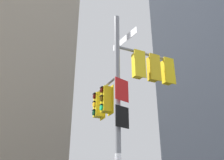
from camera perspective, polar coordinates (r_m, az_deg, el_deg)
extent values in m
cube|color=#4C5460|center=(43.37, 19.87, 13.80)|extent=(12.95, 12.95, 54.11)
cylinder|color=gray|center=(8.30, 1.32, -7.13)|extent=(0.20, 0.20, 7.83)
cylinder|color=gray|center=(9.90, 7.76, 6.07)|extent=(1.65, 2.05, 0.11)
cylinder|color=gray|center=(9.55, -1.32, -1.20)|extent=(1.56, 1.26, 0.11)
cube|color=yellow|center=(9.29, 6.63, 3.92)|extent=(0.32, 0.40, 1.14)
cube|color=yellow|center=(9.43, 6.02, 3.44)|extent=(0.48, 0.48, 1.00)
cylinder|color=red|center=(9.75, 5.32, 4.78)|extent=(0.17, 0.19, 0.20)
cube|color=black|center=(9.81, 5.28, 5.38)|extent=(0.19, 0.22, 0.02)
cylinder|color=#3C2C06|center=(9.58, 5.40, 2.95)|extent=(0.17, 0.19, 0.20)
cube|color=black|center=(9.64, 5.36, 3.57)|extent=(0.19, 0.22, 0.02)
cylinder|color=#06311C|center=(9.43, 5.48, 1.05)|extent=(0.17, 0.19, 0.20)
cube|color=black|center=(9.49, 5.44, 1.69)|extent=(0.19, 0.22, 0.02)
cube|color=gold|center=(9.64, 10.14, 3.05)|extent=(0.32, 0.40, 1.14)
cube|color=gold|center=(9.78, 9.51, 2.60)|extent=(0.48, 0.48, 1.00)
cylinder|color=#360605|center=(10.08, 8.73, 3.93)|extent=(0.17, 0.19, 0.20)
cube|color=black|center=(10.14, 8.67, 4.51)|extent=(0.19, 0.22, 0.02)
cylinder|color=yellow|center=(9.93, 8.86, 2.14)|extent=(0.17, 0.19, 0.20)
cube|color=black|center=(9.98, 8.80, 2.75)|extent=(0.19, 0.22, 0.02)
cylinder|color=#06311C|center=(9.78, 8.99, 0.30)|extent=(0.17, 0.19, 0.20)
cube|color=black|center=(9.83, 8.92, 0.92)|extent=(0.19, 0.22, 0.02)
cube|color=yellow|center=(10.03, 13.39, 2.24)|extent=(0.32, 0.40, 1.14)
cube|color=yellow|center=(10.17, 12.74, 1.82)|extent=(0.48, 0.48, 1.00)
cylinder|color=red|center=(10.46, 11.90, 3.12)|extent=(0.17, 0.19, 0.20)
cube|color=black|center=(10.52, 11.83, 3.69)|extent=(0.19, 0.22, 0.02)
cylinder|color=#3C2C06|center=(10.31, 12.07, 1.38)|extent=(0.17, 0.19, 0.20)
cube|color=black|center=(10.36, 11.99, 1.97)|extent=(0.19, 0.22, 0.02)
cylinder|color=#06311C|center=(10.16, 12.23, -0.40)|extent=(0.17, 0.19, 0.20)
cube|color=black|center=(10.22, 12.16, 0.20)|extent=(0.19, 0.22, 0.02)
cube|color=yellow|center=(9.40, -0.30, -4.77)|extent=(0.40, 0.32, 1.14)
cube|color=yellow|center=(9.33, -1.36, -4.60)|extent=(0.48, 0.48, 1.00)
cylinder|color=#360605|center=(9.38, -2.45, -2.40)|extent=(0.19, 0.17, 0.20)
cube|color=black|center=(9.42, -2.47, -1.72)|extent=(0.22, 0.19, 0.02)
cylinder|color=#3C2C06|center=(9.25, -2.49, -4.42)|extent=(0.19, 0.17, 0.20)
cube|color=black|center=(9.29, -2.51, -3.72)|extent=(0.22, 0.19, 0.02)
cylinder|color=#19C672|center=(9.14, -2.53, -6.49)|extent=(0.19, 0.17, 0.20)
cube|color=black|center=(9.18, -2.55, -5.77)|extent=(0.22, 0.19, 0.02)
cube|color=yellow|center=(10.06, -2.16, -6.05)|extent=(0.40, 0.32, 1.14)
cube|color=yellow|center=(9.99, -3.17, -5.90)|extent=(0.48, 0.48, 1.00)
cylinder|color=#360605|center=(10.04, -4.18, -3.84)|extent=(0.19, 0.17, 0.20)
cube|color=black|center=(10.07, -4.19, -3.19)|extent=(0.22, 0.19, 0.02)
cylinder|color=yellow|center=(9.92, -4.24, -5.73)|extent=(0.19, 0.17, 0.20)
cube|color=black|center=(9.96, -4.25, -5.07)|extent=(0.22, 0.19, 0.02)
cylinder|color=#06311C|center=(9.82, -4.30, -7.67)|extent=(0.19, 0.17, 0.20)
cube|color=black|center=(9.85, -4.31, -7.00)|extent=(0.22, 0.19, 0.02)
cube|color=white|center=(9.75, 2.89, 9.43)|extent=(1.37, 0.84, 0.28)
cube|color=#19479E|center=(9.75, 2.89, 9.43)|extent=(1.33, 0.82, 0.24)
cube|color=red|center=(8.38, 2.33, -2.27)|extent=(0.24, 0.60, 0.80)
cube|color=white|center=(8.38, 2.33, -2.27)|extent=(0.22, 0.57, 0.76)
cube|color=black|center=(8.08, 2.41, -8.58)|extent=(0.24, 0.56, 0.72)
cube|color=white|center=(8.08, 2.41, -8.58)|extent=(0.22, 0.52, 0.68)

